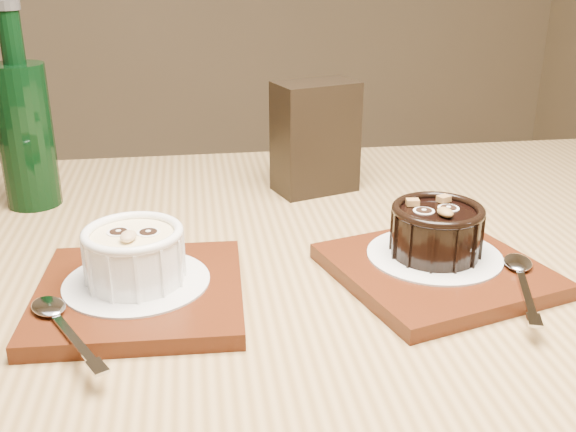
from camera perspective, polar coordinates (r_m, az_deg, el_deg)
The scene contains 11 objects.
table at distance 0.71m, azimuth -0.29°, elevation -10.92°, with size 1.28×0.92×0.75m.
tray_left at distance 0.62m, azimuth -12.41°, elevation -6.44°, with size 0.18×0.18×0.01m, color #4E1F0D.
doily_left at distance 0.62m, azimuth -12.67°, elevation -5.43°, with size 0.13×0.13×0.00m, color silver.
ramekin_white at distance 0.61m, azimuth -12.90°, elevation -3.06°, with size 0.09×0.09×0.05m.
spoon_left at distance 0.56m, azimuth -18.51°, elevation -8.67°, with size 0.03×0.13×0.01m, color silver, non-canonical shape.
tray_right at distance 0.66m, azimuth 12.45°, elevation -4.52°, with size 0.18×0.18×0.01m, color #4E1F0D.
doily_right at distance 0.67m, azimuth 12.27°, elevation -3.24°, with size 0.13×0.13×0.00m, color silver.
ramekin_dark at distance 0.66m, azimuth 12.47°, elevation -1.02°, with size 0.09×0.09×0.05m.
spoon_right at distance 0.64m, azimuth 19.26°, elevation -5.06°, with size 0.03×0.13×0.01m, color silver, non-canonical shape.
condiment_stand at distance 0.85m, azimuth 2.32°, elevation 6.66°, with size 0.10×0.06×0.14m, color black.
green_bottle at distance 0.86m, azimuth -21.38°, elevation 6.79°, with size 0.06×0.06×0.24m.
Camera 1 is at (-0.02, -0.42, 1.05)m, focal length 42.00 mm.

